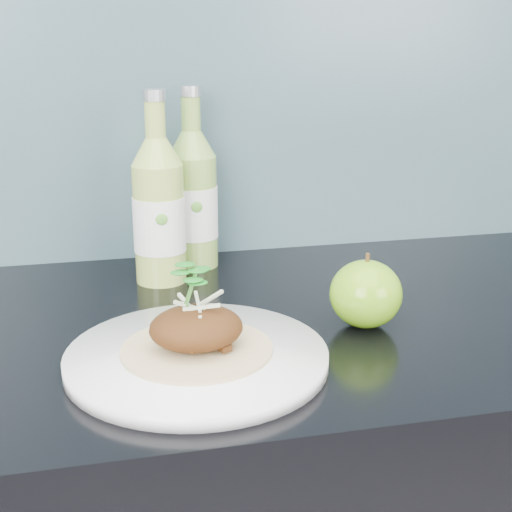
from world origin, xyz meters
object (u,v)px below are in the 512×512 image
(dinner_plate, at_px, (197,357))
(cider_bottle_right, at_px, (193,200))
(green_apple, at_px, (366,294))
(cider_bottle_left, at_px, (159,211))

(dinner_plate, height_order, cider_bottle_right, cider_bottle_right)
(dinner_plate, distance_m, green_apple, 0.23)
(dinner_plate, relative_size, cider_bottle_right, 1.26)
(dinner_plate, relative_size, green_apple, 3.49)
(cider_bottle_left, bearing_deg, green_apple, -62.71)
(cider_bottle_right, bearing_deg, dinner_plate, -80.19)
(dinner_plate, distance_m, cider_bottle_right, 0.37)
(cider_bottle_left, bearing_deg, dinner_plate, -105.88)
(dinner_plate, bearing_deg, cider_bottle_left, 91.78)
(dinner_plate, bearing_deg, cider_bottle_right, 82.00)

